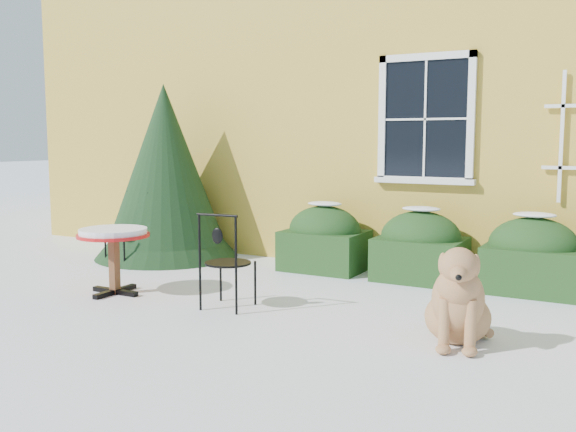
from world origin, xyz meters
The scene contains 8 objects.
ground centered at (0.00, 0.00, 0.00)m, with size 80.00×80.00×0.00m, color white.
house centered at (0.00, 7.00, 3.22)m, with size 12.40×8.40×6.40m.
hedge_row centered at (1.65, 2.55, 0.40)m, with size 4.95×0.80×0.91m.
evergreen_shrub centered at (-2.76, 2.31, 1.01)m, with size 2.08×2.08×2.52m.
bistro_table centered at (-1.78, 0.22, 0.62)m, with size 0.80×0.80×0.74m.
patio_chair_near centered at (-0.34, 0.30, 0.50)m, with size 0.48×0.48×0.99m.
patio_chair_far centered at (-2.88, 1.65, 0.50)m, with size 0.51×0.51×1.00m.
dog centered at (2.04, 0.24, 0.36)m, with size 0.69×1.00×0.89m.
Camera 1 is at (3.31, -5.02, 1.72)m, focal length 40.00 mm.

